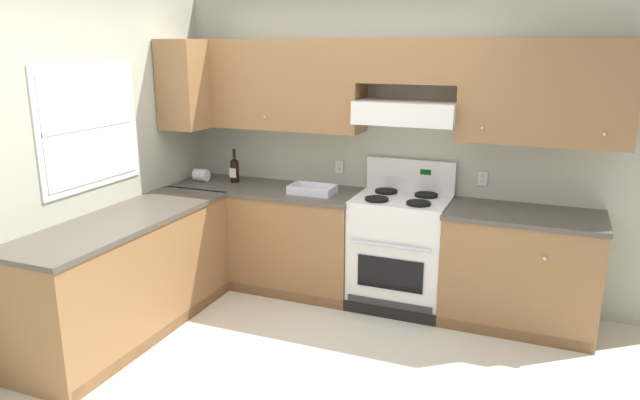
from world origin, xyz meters
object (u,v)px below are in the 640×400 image
Objects in this scene: bowl at (312,191)px; paper_towel_roll at (201,175)px; stove at (400,250)px; wine_bottle at (235,169)px.

bowl is 2.84× the size of paper_towel_roll.
paper_towel_roll is at bearing 177.59° from bowl.
stove is 1.96m from paper_towel_roll.
wine_bottle is 0.82× the size of bowl.
wine_bottle is at bearing 12.75° from paper_towel_roll.
wine_bottle is at bearing 171.72° from bowl.
paper_towel_roll is at bearing -179.53° from stove.
paper_towel_roll is (-1.90, -0.02, 0.49)m from stove.
wine_bottle reaches higher than stove.
stove is 3.89× the size of wine_bottle.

